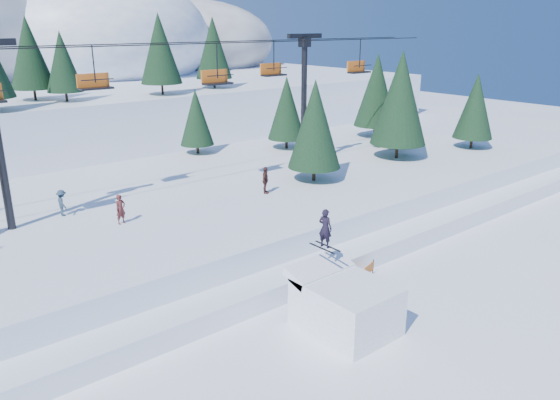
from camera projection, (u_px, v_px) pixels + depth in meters
ground at (355, 349)px, 23.73m from camera, size 160.00×160.00×0.00m
mid_shelf at (158, 215)px, 36.55m from camera, size 70.00×22.00×2.50m
berm at (247, 275)px, 29.43m from camera, size 70.00×6.00×1.10m
jump_kicker at (344, 303)px, 25.05m from camera, size 3.42×4.67×5.44m
chairlift at (172, 92)px, 35.08m from camera, size 46.00×3.21×10.28m
conifer_stand at (198, 127)px, 37.11m from camera, size 63.09×17.77×8.99m
distant_skiers at (111, 204)px, 32.19m from camera, size 33.56×6.60×1.85m
banner_near at (363, 275)px, 29.53m from camera, size 2.73×0.90×0.90m
banner_far at (381, 241)px, 34.07m from camera, size 2.68×1.04×0.90m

